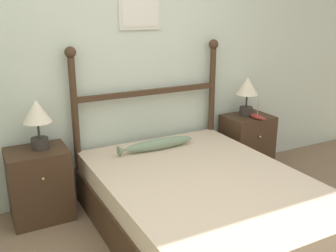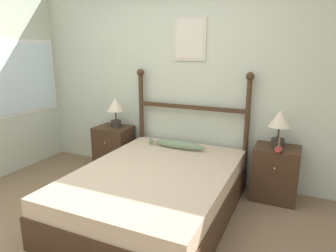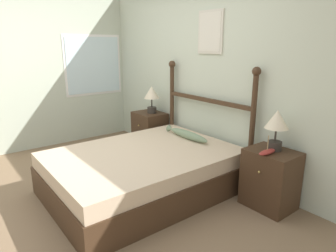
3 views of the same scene
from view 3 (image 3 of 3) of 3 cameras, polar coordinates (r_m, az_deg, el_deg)
name	(u,v)px [view 3 (image 3 of 3)]	position (r m, az deg, el deg)	size (l,w,h in m)	color
ground_plane	(86,198)	(3.57, -15.29, -13.18)	(16.00, 16.00, 0.00)	#7A6047
wall_back	(201,74)	(4.12, 6.32, 9.79)	(6.40, 0.08, 2.55)	beige
wall_left	(26,70)	(5.22, -25.44, 9.57)	(0.08, 6.40, 2.55)	beige
bed	(143,172)	(3.53, -4.75, -8.63)	(1.52, 2.08, 0.49)	#3D2819
headboard	(207,111)	(3.95, 7.36, 2.89)	(1.55, 0.10, 1.44)	#3D2819
nightstand_left	(150,131)	(4.82, -3.49, -1.05)	(0.49, 0.42, 0.62)	#3D2819
nightstand_right	(270,179)	(3.35, 18.88, -9.52)	(0.49, 0.42, 0.62)	#3D2819
table_lamp_left	(152,95)	(4.66, -3.13, 5.90)	(0.24, 0.24, 0.42)	#2D2823
table_lamp_right	(277,123)	(3.19, 20.00, 0.47)	(0.24, 0.24, 0.42)	#2D2823
model_boat	(267,152)	(3.12, 18.37, -4.70)	(0.08, 0.24, 0.19)	maroon
fish_pillow	(187,135)	(3.88, 3.61, -1.64)	(0.75, 0.11, 0.10)	gray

